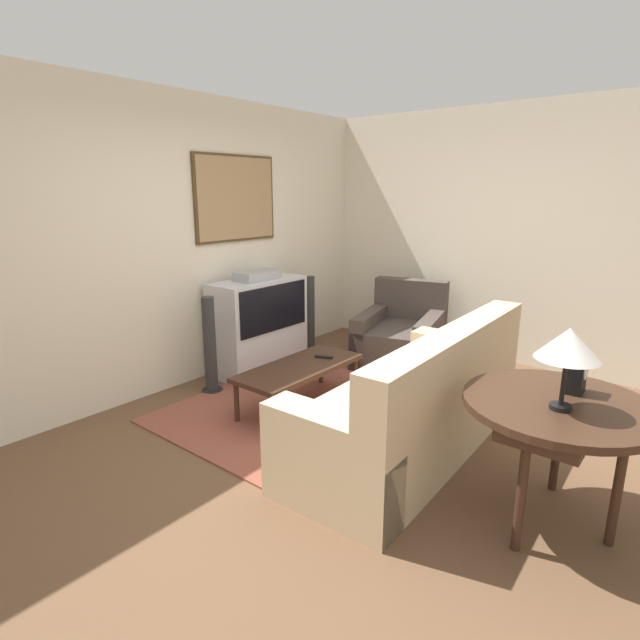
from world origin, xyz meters
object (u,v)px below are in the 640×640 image
Objects in this scene: coffee_table at (300,370)px; speaker_tower_left at (210,348)px; table_lamp at (568,345)px; speaker_tower_right at (310,318)px; tv at (259,324)px; console_table at (559,413)px; mantel_clock at (576,375)px; couch at (416,407)px; armchair at (401,337)px.

speaker_tower_left is (-0.25, 0.88, 0.08)m from coffee_table.
table_lamp is at bearing -92.52° from speaker_tower_left.
speaker_tower_right reaches higher than coffee_table.
tv is 3.17m from console_table.
speaker_tower_right is at bearing -7.00° from tv.
mantel_clock is at bearing -0.25° from table_lamp.
tv is 5.19× the size of mantel_clock.
couch is at bearing -121.07° from speaker_tower_right.
table_lamp reaches higher than tv.
speaker_tower_right is at bearing 0.00° from speaker_tower_left.
speaker_tower_right is (1.43, 0.00, 0.00)m from speaker_tower_left.
couch is 1.13m from coffee_table.
coffee_table is 5.87× the size of mantel_clock.
table_lamp is at bearing -117.36° from speaker_tower_right.
console_table is at bearing -90.55° from speaker_tower_left.
coffee_table is 2.19m from mantel_clock.
table_lamp is at bearing -100.08° from coffee_table.
table_lamp is 3.45m from speaker_tower_right.
coffee_table is (-0.47, -0.97, -0.15)m from tv.
mantel_clock is (0.29, -0.00, -0.25)m from table_lamp.
armchair reaches higher than console_table.
mantel_clock reaches higher than speaker_tower_right.
coffee_table is 0.92m from speaker_tower_left.
armchair is 5.82× the size of mantel_clock.
couch is at bearing -83.81° from speaker_tower_left.
table_lamp is at bearing -105.26° from tv.
speaker_tower_left is (0.13, 3.01, -0.65)m from table_lamp.
speaker_tower_left is at bearing 105.66° from coffee_table.
coffee_table is 1.30× the size of speaker_tower_right.
mantel_clock is at bearing -54.06° from armchair.
tv reaches higher than couch.
tv is at bearing 76.44° from console_table.
tv is 1.04× the size of console_table.
tv is 1.15× the size of speaker_tower_right.
speaker_tower_right is (1.27, 3.01, -0.41)m from mantel_clock.
speaker_tower_left reaches higher than armchair.
tv reaches higher than speaker_tower_right.
table_lamp is (-0.38, -2.13, 0.73)m from coffee_table.
speaker_tower_left is at bearing -173.00° from tv.
tv is 2.40× the size of table_lamp.
table_lamp reaches higher than coffee_table.
tv is at bearing 64.26° from coffee_table.
armchair is at bearing -2.23° from coffee_table.
couch is 5.03× the size of table_lamp.
tv is 3.17m from mantel_clock.
mantel_clock is at bearing -112.87° from speaker_tower_right.
speaker_tower_left reaches higher than coffee_table.
tv reaches higher than coffee_table.
table_lamp reaches higher than speaker_tower_right.
speaker_tower_right reaches higher than armchair.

